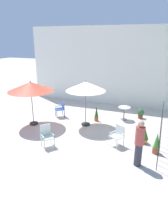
# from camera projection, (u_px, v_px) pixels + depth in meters

# --- Properties ---
(ground_plane) EXTENTS (60.00, 60.00, 0.00)m
(ground_plane) POSITION_uv_depth(u_px,v_px,m) (85.00, 127.00, 10.52)
(ground_plane) COLOR beige
(villa_facade) EXTENTS (11.04, 0.30, 4.99)m
(villa_facade) POSITION_uv_depth(u_px,v_px,m) (109.00, 67.00, 13.45)
(villa_facade) COLOR white
(villa_facade) RESTS_ON ground
(terrace_railing) EXTENTS (0.03, 5.42, 1.01)m
(terrace_railing) POSITION_uv_depth(u_px,v_px,m) (161.00, 125.00, 9.06)
(terrace_railing) COLOR black
(terrace_railing) RESTS_ON ground
(patio_umbrella_0) EXTENTS (1.97, 1.97, 2.32)m
(patio_umbrella_0) POSITION_uv_depth(u_px,v_px,m) (86.00, 87.00, 10.07)
(patio_umbrella_0) COLOR #2D2D2D
(patio_umbrella_0) RESTS_ON ground
(patio_umbrella_1) EXTENTS (2.26, 2.26, 2.29)m
(patio_umbrella_1) POSITION_uv_depth(u_px,v_px,m) (31.00, 87.00, 10.17)
(patio_umbrella_1) COLOR #2D2D2D
(patio_umbrella_1) RESTS_ON ground
(cafe_table_0) EXTENTS (0.65, 0.65, 0.73)m
(cafe_table_0) POSITION_uv_depth(u_px,v_px,m) (124.00, 111.00, 11.28)
(cafe_table_0) COLOR white
(cafe_table_0) RESTS_ON ground
(patio_chair_0) EXTENTS (0.63, 0.64, 0.94)m
(patio_chair_0) POSITION_uv_depth(u_px,v_px,m) (47.00, 134.00, 8.49)
(patio_chair_0) COLOR silver
(patio_chair_0) RESTS_ON ground
(patio_chair_1) EXTENTS (0.63, 0.62, 0.87)m
(patio_chair_1) POSITION_uv_depth(u_px,v_px,m) (118.00, 134.00, 8.56)
(patio_chair_1) COLOR white
(patio_chair_1) RESTS_ON ground
(patio_chair_2) EXTENTS (0.66, 0.66, 0.88)m
(patio_chair_2) POSITION_uv_depth(u_px,v_px,m) (61.00, 108.00, 11.73)
(patio_chair_2) COLOR #2B519B
(patio_chair_2) RESTS_ON ground
(potted_plant_0) EXTENTS (0.37, 0.37, 0.53)m
(potted_plant_0) POSITION_uv_depth(u_px,v_px,m) (141.00, 113.00, 11.56)
(potted_plant_0) COLOR #9A462F
(potted_plant_0) RESTS_ON ground
(potted_plant_1) EXTENTS (0.32, 0.32, 0.70)m
(potted_plant_1) POSITION_uv_depth(u_px,v_px,m) (145.00, 135.00, 8.75)
(potted_plant_1) COLOR #BE6A41
(potted_plant_1) RESTS_ON ground
(potted_plant_2) EXTENTS (0.22, 0.22, 0.82)m
(potted_plant_2) POSITION_uv_depth(u_px,v_px,m) (96.00, 114.00, 11.15)
(potted_plant_2) COLOR #BB5632
(potted_plant_2) RESTS_ON ground
(potted_plant_3) EXTENTS (0.28, 0.28, 0.87)m
(potted_plant_3) POSITION_uv_depth(u_px,v_px,m) (157.00, 144.00, 7.98)
(potted_plant_3) COLOR #994B2F
(potted_plant_3) RESTS_ON ground
(standing_person) EXTENTS (0.45, 0.45, 1.70)m
(standing_person) POSITION_uv_depth(u_px,v_px,m) (139.00, 143.00, 7.07)
(standing_person) COLOR #33333D
(standing_person) RESTS_ON ground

